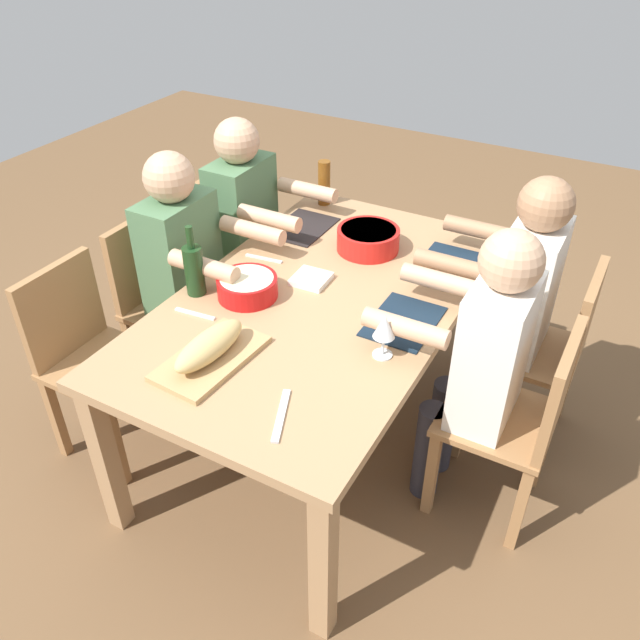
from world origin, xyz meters
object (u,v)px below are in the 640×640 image
serving_bowl_salad (369,238)px  wine_glass (384,328)px  chair_far_left (88,351)px  wine_bottle (194,269)px  dining_table (320,314)px  chair_near_center (521,417)px  diner_near_right (516,292)px  bread_loaf (209,345)px  cutting_board (211,358)px  chair_far_right (223,252)px  beer_bottle (324,183)px  napkin_stack (311,279)px  diner_near_center (480,355)px  chair_far_center (163,296)px  diner_far_right (250,222)px  serving_bowl_pasta (247,286)px  diner_far_center (189,265)px  chair_near_right (551,347)px

serving_bowl_salad → wine_glass: wine_glass is taller
chair_far_left → wine_bottle: size_ratio=2.93×
dining_table → chair_near_center: chair_near_center is taller
diner_near_right → bread_loaf: 1.27m
cutting_board → wine_glass: 0.59m
wine_glass → chair_far_right: bearing=60.0°
chair_far_right → beer_bottle: 0.64m
bread_loaf → wine_bottle: 0.44m
chair_far_right → dining_table: bearing=-119.6°
chair_far_left → napkin_stack: chair_far_left is taller
diner_near_right → cutting_board: (-1.00, 0.78, 0.05)m
serving_bowl_salad → wine_glass: size_ratio=1.64×
diner_near_right → diner_near_center: size_ratio=1.00×
chair_far_left → wine_glass: (0.26, -1.20, 0.37)m
chair_far_right → chair_far_left: same height
dining_table → chair_far_center: 0.85m
diner_near_center → beer_bottle: size_ratio=5.45×
diner_far_right → diner_near_center: size_ratio=1.00×
diner_far_right → napkin_stack: (-0.39, -0.56, 0.05)m
dining_table → diner_far_right: bearing=53.9°
serving_bowl_pasta → wine_glass: bearing=-98.0°
diner_far_center → cutting_board: (-0.52, -0.52, 0.05)m
dining_table → wine_bottle: bearing=115.2°
cutting_board → bread_loaf: size_ratio=1.25×
beer_bottle → bread_loaf: bearing=-168.7°
chair_near_right → napkin_stack: 1.03m
bread_loaf → serving_bowl_pasta: bearing=16.3°
diner_near_center → wine_bottle: size_ratio=4.14×
serving_bowl_pasta → bread_loaf: 0.41m
diner_far_center → cutting_board: 0.74m
serving_bowl_pasta → wine_glass: wine_glass is taller
diner_far_center → chair_near_right: diner_far_center is taller
chair_far_center → wine_bottle: wine_bottle is taller
chair_far_left → chair_near_center: 1.73m
chair_far_center → diner_far_right: bearing=-21.2°
chair_far_left → bread_loaf: size_ratio=2.66×
chair_far_left → serving_bowl_salad: 1.27m
diner_far_right → beer_bottle: size_ratio=5.45×
chair_far_left → diner_far_center: bearing=-21.2°
napkin_stack → wine_glass: bearing=-123.6°
diner_far_right → cutting_board: (-1.00, -0.52, 0.05)m
beer_bottle → chair_far_right: bearing=121.9°
chair_far_center → chair_far_left: (-0.47, 0.00, 0.00)m
chair_near_right → cutting_board: chair_near_right is taller
chair_far_center → chair_near_right: size_ratio=1.00×
serving_bowl_pasta → wine_glass: size_ratio=1.42×
diner_near_center → wine_glass: size_ratio=7.23×
diner_near_center → bread_loaf: bearing=123.8°
dining_table → serving_bowl_salad: 0.45m
dining_table → chair_far_center: bearing=90.0°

